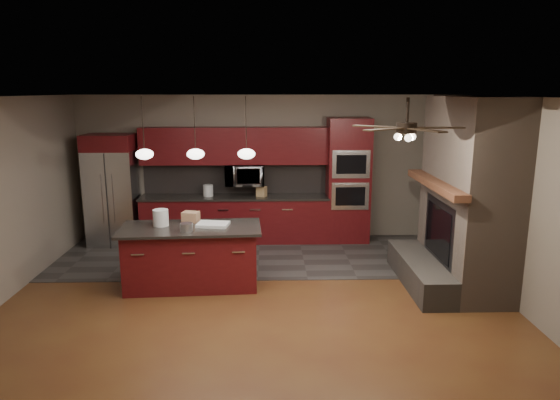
{
  "coord_description": "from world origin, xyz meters",
  "views": [
    {
      "loc": [
        0.17,
        -6.66,
        2.88
      ],
      "look_at": [
        0.35,
        0.6,
        1.28
      ],
      "focal_mm": 32.0,
      "sensor_mm": 36.0,
      "label": 1
    }
  ],
  "objects_px": {
    "paint_tray": "(213,224)",
    "counter_box": "(262,191)",
    "oven_tower": "(348,181)",
    "microwave": "(245,175)",
    "kitchen_island": "(192,256)",
    "white_bucket": "(161,218)",
    "counter_bucket": "(208,191)",
    "refrigerator": "(113,190)",
    "cardboard_box": "(191,217)",
    "paint_can": "(187,227)"
  },
  "relations": [
    {
      "from": "paint_tray",
      "to": "counter_box",
      "type": "xyz_separation_m",
      "value": [
        0.69,
        2.18,
        0.05
      ]
    },
    {
      "from": "oven_tower",
      "to": "microwave",
      "type": "distance_m",
      "value": 1.98
    },
    {
      "from": "microwave",
      "to": "kitchen_island",
      "type": "relative_size",
      "value": 0.35
    },
    {
      "from": "white_bucket",
      "to": "counter_bucket",
      "type": "relative_size",
      "value": 1.12
    },
    {
      "from": "refrigerator",
      "to": "microwave",
      "type": "bearing_deg",
      "value": 3.02
    },
    {
      "from": "paint_tray",
      "to": "cardboard_box",
      "type": "xyz_separation_m",
      "value": [
        -0.36,
        0.25,
        0.05
      ]
    },
    {
      "from": "white_bucket",
      "to": "cardboard_box",
      "type": "height_order",
      "value": "white_bucket"
    },
    {
      "from": "oven_tower",
      "to": "paint_tray",
      "type": "relative_size",
      "value": 5.23
    },
    {
      "from": "refrigerator",
      "to": "white_bucket",
      "type": "distance_m",
      "value": 2.5
    },
    {
      "from": "paint_tray",
      "to": "counter_bucket",
      "type": "relative_size",
      "value": 2.08
    },
    {
      "from": "oven_tower",
      "to": "paint_tray",
      "type": "bearing_deg",
      "value": -136.65
    },
    {
      "from": "paint_tray",
      "to": "counter_box",
      "type": "height_order",
      "value": "counter_box"
    },
    {
      "from": "refrigerator",
      "to": "white_bucket",
      "type": "height_order",
      "value": "refrigerator"
    },
    {
      "from": "white_bucket",
      "to": "kitchen_island",
      "type": "bearing_deg",
      "value": -10.8
    },
    {
      "from": "oven_tower",
      "to": "cardboard_box",
      "type": "height_order",
      "value": "oven_tower"
    },
    {
      "from": "refrigerator",
      "to": "cardboard_box",
      "type": "height_order",
      "value": "refrigerator"
    },
    {
      "from": "counter_bucket",
      "to": "cardboard_box",
      "type": "bearing_deg",
      "value": -91.02
    },
    {
      "from": "paint_can",
      "to": "refrigerator",
      "type": "bearing_deg",
      "value": 126.06
    },
    {
      "from": "microwave",
      "to": "paint_tray",
      "type": "distance_m",
      "value": 2.33
    },
    {
      "from": "paint_tray",
      "to": "oven_tower",
      "type": "bearing_deg",
      "value": 52.18
    },
    {
      "from": "microwave",
      "to": "refrigerator",
      "type": "bearing_deg",
      "value": -176.98
    },
    {
      "from": "white_bucket",
      "to": "counter_box",
      "type": "distance_m",
      "value": 2.6
    },
    {
      "from": "paint_can",
      "to": "cardboard_box",
      "type": "xyz_separation_m",
      "value": [
        -0.02,
        0.53,
        0.02
      ]
    },
    {
      "from": "refrigerator",
      "to": "oven_tower",
      "type": "bearing_deg",
      "value": 0.95
    },
    {
      "from": "kitchen_island",
      "to": "refrigerator",
      "type": "bearing_deg",
      "value": 125.83
    },
    {
      "from": "microwave",
      "to": "paint_can",
      "type": "height_order",
      "value": "microwave"
    },
    {
      "from": "paint_can",
      "to": "counter_box",
      "type": "height_order",
      "value": "counter_box"
    },
    {
      "from": "paint_tray",
      "to": "cardboard_box",
      "type": "relative_size",
      "value": 1.88
    },
    {
      "from": "refrigerator",
      "to": "paint_can",
      "type": "distance_m",
      "value": 3.0
    },
    {
      "from": "kitchen_island",
      "to": "white_bucket",
      "type": "distance_m",
      "value": 0.73
    },
    {
      "from": "refrigerator",
      "to": "white_bucket",
      "type": "bearing_deg",
      "value": -57.62
    },
    {
      "from": "counter_box",
      "to": "oven_tower",
      "type": "bearing_deg",
      "value": 24.96
    },
    {
      "from": "kitchen_island",
      "to": "counter_bucket",
      "type": "relative_size",
      "value": 9.63
    },
    {
      "from": "kitchen_island",
      "to": "paint_tray",
      "type": "xyz_separation_m",
      "value": [
        0.33,
        0.06,
        0.48
      ]
    },
    {
      "from": "oven_tower",
      "to": "refrigerator",
      "type": "bearing_deg",
      "value": -179.05
    },
    {
      "from": "white_bucket",
      "to": "paint_tray",
      "type": "distance_m",
      "value": 0.78
    },
    {
      "from": "microwave",
      "to": "white_bucket",
      "type": "relative_size",
      "value": 3.0
    },
    {
      "from": "oven_tower",
      "to": "counter_box",
      "type": "distance_m",
      "value": 1.67
    },
    {
      "from": "paint_can",
      "to": "cardboard_box",
      "type": "distance_m",
      "value": 0.53
    },
    {
      "from": "cardboard_box",
      "to": "white_bucket",
      "type": "bearing_deg",
      "value": -138.22
    },
    {
      "from": "kitchen_island",
      "to": "counter_box",
      "type": "relative_size",
      "value": 10.83
    },
    {
      "from": "cardboard_box",
      "to": "counter_bucket",
      "type": "distance_m",
      "value": 1.98
    },
    {
      "from": "microwave",
      "to": "counter_box",
      "type": "xyz_separation_m",
      "value": [
        0.32,
        -0.1,
        -0.3
      ]
    },
    {
      "from": "oven_tower",
      "to": "kitchen_island",
      "type": "height_order",
      "value": "oven_tower"
    },
    {
      "from": "kitchen_island",
      "to": "paint_can",
      "type": "distance_m",
      "value": 0.56
    },
    {
      "from": "paint_can",
      "to": "oven_tower",
      "type": "bearing_deg",
      "value": 42.88
    },
    {
      "from": "microwave",
      "to": "counter_bucket",
      "type": "height_order",
      "value": "microwave"
    },
    {
      "from": "paint_can",
      "to": "paint_tray",
      "type": "height_order",
      "value": "paint_can"
    },
    {
      "from": "paint_can",
      "to": "white_bucket",
      "type": "bearing_deg",
      "value": 143.76
    },
    {
      "from": "oven_tower",
      "to": "microwave",
      "type": "height_order",
      "value": "oven_tower"
    }
  ]
}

